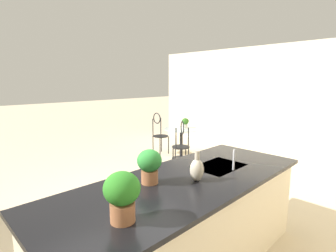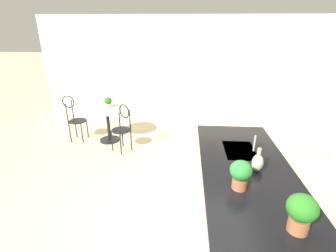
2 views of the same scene
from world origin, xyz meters
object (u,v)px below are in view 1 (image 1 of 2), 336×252
chair_by_island (159,131)px  vase_on_counter (197,169)px  potted_plant_counter_far (122,194)px  potted_plant_on_table (185,122)px  chair_near_window (181,142)px  bistro_table (181,141)px  potted_plant_counter_near (149,164)px

chair_by_island → vase_on_counter: bearing=52.1°
potted_plant_counter_far → vase_on_counter: 0.91m
chair_by_island → potted_plant_on_table: (-0.15, 0.75, 0.30)m
chair_near_window → bistro_table: bearing=-137.6°
chair_by_island → potted_plant_counter_far: potted_plant_counter_far is taller
bistro_table → chair_near_window: 0.67m
bistro_table → chair_by_island: bearing=-89.6°
bistro_table → chair_near_window: chair_near_window is taller
potted_plant_on_table → potted_plant_counter_near: (3.06, 2.28, 0.22)m
potted_plant_counter_far → vase_on_counter: size_ratio=1.19×
bistro_table → potted_plant_counter_near: size_ratio=2.54×
chair_near_window → potted_plant_counter_near: potted_plant_counter_near is taller
chair_near_window → chair_by_island: same height
potted_plant_counter_near → potted_plant_counter_far: bearing=33.9°
bistro_table → chair_by_island: 0.76m
potted_plant_on_table → potted_plant_counter_near: size_ratio=0.75×
chair_near_window → potted_plant_on_table: 0.83m
chair_by_island → potted_plant_counter_near: size_ratio=3.31×
chair_by_island → potted_plant_on_table: 0.82m
potted_plant_counter_near → potted_plant_counter_far: potted_plant_counter_far is taller
potted_plant_counter_far → chair_near_window: bearing=-143.6°
chair_by_island → potted_plant_counter_far: (3.46, 3.40, 0.54)m
potted_plant_counter_near → potted_plant_on_table: bearing=-143.3°
chair_near_window → potted_plant_counter_near: bearing=37.0°
potted_plant_counter_near → potted_plant_counter_far: size_ratio=0.92×
potted_plant_on_table → chair_near_window: bearing=35.6°
bistro_table → vase_on_counter: size_ratio=2.78×
bistro_table → potted_plant_counter_far: (3.47, 2.64, 0.67)m
potted_plant_counter_far → bistro_table: bearing=-142.7°
potted_plant_counter_near → bistro_table: bearing=-142.1°
chair_by_island → potted_plant_counter_near: 4.24m
chair_near_window → potted_plant_counter_near: 3.09m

